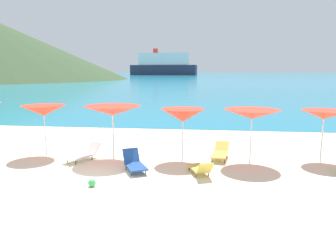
% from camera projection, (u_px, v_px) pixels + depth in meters
% --- Properties ---
extents(ground_plane, '(50.00, 100.00, 0.30)m').
position_uv_depth(ground_plane, '(143.00, 131.00, 20.50)').
color(ground_plane, beige).
extents(ocean_water, '(650.00, 440.00, 0.02)m').
position_uv_depth(ocean_water, '(203.00, 75.00, 235.78)').
color(ocean_water, teal).
rests_on(ocean_water, ground_plane).
extents(umbrella_3, '(2.01, 2.01, 2.21)m').
position_uv_depth(umbrella_3, '(44.00, 111.00, 13.84)').
color(umbrella_3, silver).
rests_on(umbrella_3, ground_plane).
extents(umbrella_4, '(2.48, 2.48, 2.26)m').
position_uv_depth(umbrella_4, '(113.00, 111.00, 13.18)').
color(umbrella_4, silver).
rests_on(umbrella_4, ground_plane).
extents(umbrella_5, '(1.96, 1.96, 2.16)m').
position_uv_depth(umbrella_5, '(183.00, 115.00, 13.04)').
color(umbrella_5, silver).
rests_on(umbrella_5, ground_plane).
extents(umbrella_6, '(2.21, 2.21, 2.19)m').
position_uv_depth(umbrella_6, '(252.00, 114.00, 12.54)').
color(umbrella_6, silver).
rests_on(umbrella_6, ground_plane).
extents(umbrella_7, '(1.84, 1.84, 2.12)m').
position_uv_depth(umbrella_7, '(324.00, 115.00, 12.86)').
color(umbrella_7, silver).
rests_on(umbrella_7, ground_plane).
extents(lounge_chair_2, '(1.20, 1.54, 0.72)m').
position_uv_depth(lounge_chair_2, '(134.00, 163.00, 12.02)').
color(lounge_chair_2, '#1E478C').
rests_on(lounge_chair_2, ground_plane).
extents(lounge_chair_3, '(1.01, 1.51, 0.61)m').
position_uv_depth(lounge_chair_3, '(200.00, 168.00, 11.53)').
color(lounge_chair_3, '#D8BF4C').
rests_on(lounge_chair_3, ground_plane).
extents(lounge_chair_7, '(0.84, 1.72, 0.61)m').
position_uv_depth(lounge_chair_7, '(220.00, 152.00, 13.58)').
color(lounge_chair_7, '#D8BF4C').
rests_on(lounge_chair_7, ground_plane).
extents(lounge_chair_9, '(1.23, 1.74, 0.65)m').
position_uv_depth(lounge_chair_9, '(84.00, 154.00, 13.40)').
color(lounge_chair_9, white).
rests_on(lounge_chair_9, ground_plane).
extents(beach_ball, '(0.25, 0.25, 0.25)m').
position_uv_depth(beach_ball, '(92.00, 183.00, 10.38)').
color(beach_ball, '#3FB259').
rests_on(beach_ball, ground_plane).
extents(cruise_ship, '(46.42, 13.26, 18.04)m').
position_uv_depth(cruise_ship, '(164.00, 65.00, 225.41)').
color(cruise_ship, '#262D47').
rests_on(cruise_ship, ocean_water).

